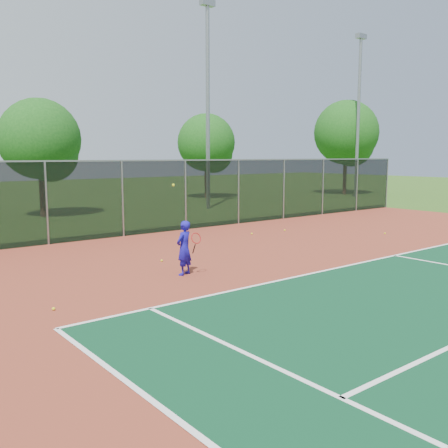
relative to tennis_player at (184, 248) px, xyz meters
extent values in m
cube|color=brown|center=(4.74, -3.07, -0.75)|extent=(30.00, 20.00, 0.02)
cube|color=white|center=(6.74, -2.07, -0.73)|extent=(22.00, 0.10, 0.00)
cube|color=black|center=(4.74, 6.93, 0.76)|extent=(30.00, 0.04, 3.00)
cube|color=gray|center=(4.74, 6.93, 2.26)|extent=(30.00, 0.06, 0.06)
imported|color=#1811A3|center=(0.00, 0.00, 0.00)|extent=(0.63, 0.52, 1.47)
cylinder|color=black|center=(0.15, -0.25, -0.01)|extent=(0.03, 0.15, 0.27)
torus|color=#A51414|center=(0.15, -0.35, 0.29)|extent=(0.30, 0.13, 0.29)
sphere|color=yellow|center=(-0.25, 0.10, 1.69)|extent=(0.07, 0.07, 0.07)
sphere|color=yellow|center=(-3.89, -0.92, -0.70)|extent=(0.07, 0.07, 0.07)
sphere|color=yellow|center=(7.77, 3.88, -0.70)|extent=(0.07, 0.07, 0.07)
sphere|color=yellow|center=(10.36, 0.71, -0.70)|extent=(0.07, 0.07, 0.07)
sphere|color=yellow|center=(0.39, 1.81, -0.70)|extent=(0.07, 0.07, 0.07)
sphere|color=yellow|center=(6.03, 4.05, -0.70)|extent=(0.07, 0.07, 0.07)
cylinder|color=gray|center=(10.78, 13.41, 5.15)|extent=(0.24, 0.24, 11.83)
cube|color=gray|center=(10.78, 13.41, 11.24)|extent=(0.90, 0.40, 0.35)
cylinder|color=gray|center=(24.62, 12.89, 5.15)|extent=(0.24, 0.24, 11.83)
cube|color=gray|center=(24.62, 12.89, 11.24)|extent=(0.90, 0.40, 0.35)
cylinder|color=#372414|center=(1.46, 15.53, 0.42)|extent=(0.30, 0.30, 2.36)
sphere|color=#144813|center=(1.46, 15.53, 3.31)|extent=(4.20, 4.20, 4.20)
sphere|color=#144813|center=(1.86, 15.23, 2.52)|extent=(2.89, 2.89, 2.89)
cylinder|color=#372414|center=(15.21, 19.59, 0.46)|extent=(0.30, 0.30, 2.43)
sphere|color=#144813|center=(15.21, 19.59, 3.43)|extent=(4.32, 4.32, 4.32)
sphere|color=#144813|center=(15.61, 19.29, 2.62)|extent=(2.97, 2.97, 2.97)
cylinder|color=#372414|center=(26.47, 15.41, 0.72)|extent=(0.30, 0.30, 2.96)
sphere|color=#144813|center=(26.47, 15.41, 4.34)|extent=(5.27, 5.27, 5.27)
sphere|color=#144813|center=(26.87, 15.11, 3.36)|extent=(3.62, 3.62, 3.62)
camera|label=1|loc=(-7.35, -10.98, 2.46)|focal=40.00mm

